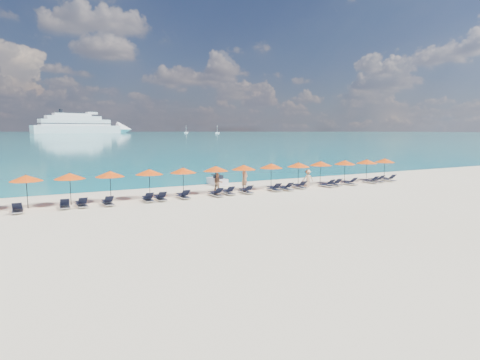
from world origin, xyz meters
name	(u,v)px	position (x,y,z in m)	size (l,w,h in m)	color
ground	(259,201)	(0.00, 0.00, 0.00)	(1400.00, 1400.00, 0.00)	beige
sea	(39,133)	(0.00, 660.00, 0.01)	(1600.00, 1300.00, 0.01)	#1FA9B2
cruise_ship	(86,126)	(61.35, 606.53, 10.60)	(147.67, 57.33, 40.74)	white
sailboat_near	(186,132)	(198.64, 557.93, 1.19)	(6.30, 2.10, 11.56)	white
sailboat_far	(217,133)	(219.86, 490.23, 1.16)	(6.15, 2.05, 11.27)	white
jetski	(217,181)	(0.84, 9.19, 0.38)	(1.10, 2.66, 0.93)	silver
beachgoer_a	(245,178)	(1.78, 5.53, 0.97)	(0.71, 0.46, 1.94)	tan
beachgoer_b	(218,183)	(-1.07, 4.89, 0.81)	(0.78, 0.45, 1.61)	tan
beachgoer_c	(308,178)	(7.42, 3.96, 0.80)	(1.04, 0.48, 1.61)	tan
umbrella_1	(26,178)	(-14.97, 4.68, 2.02)	(2.10, 2.10, 2.28)	black
umbrella_2	(70,176)	(-12.33, 4.59, 2.02)	(2.10, 2.10, 2.28)	black
umbrella_3	(110,174)	(-9.65, 4.66, 2.02)	(2.10, 2.10, 2.28)	black
umbrella_4	(149,172)	(-6.78, 4.76, 2.02)	(2.10, 2.10, 2.28)	black
umbrella_5	(183,170)	(-4.14, 4.68, 2.02)	(2.10, 2.10, 2.28)	black
umbrella_6	(216,169)	(-1.30, 4.79, 2.02)	(2.10, 2.10, 2.28)	black
umbrella_7	(244,167)	(1.26, 4.73, 2.02)	(2.10, 2.10, 2.28)	black
umbrella_8	(271,166)	(4.02, 4.76, 2.02)	(2.10, 2.10, 2.28)	black
umbrella_9	(298,165)	(6.81, 4.60, 2.02)	(2.10, 2.10, 2.28)	black
umbrella_10	(321,163)	(9.48, 4.77, 2.02)	(2.10, 2.10, 2.28)	black
umbrella_11	(345,162)	(12.37, 4.65, 2.02)	(2.10, 2.10, 2.28)	black
umbrella_12	(367,161)	(15.12, 4.52, 2.02)	(2.10, 2.10, 2.28)	black
umbrella_13	(385,160)	(17.70, 4.60, 2.02)	(2.10, 2.10, 2.28)	black
lounger_2	(18,209)	(-15.54, 3.31, 0.24)	(0.63, 1.70, 0.66)	silver
lounger_3	(65,205)	(-12.82, 3.50, 0.24)	(0.68, 1.72, 0.66)	silver
lounger_4	(82,204)	(-11.77, 3.44, 0.24)	(0.70, 1.73, 0.66)	silver
lounger_5	(108,202)	(-10.12, 3.27, 0.24)	(0.66, 1.71, 0.66)	silver
lounger_6	(148,199)	(-7.31, 3.41, 0.24)	(0.71, 1.73, 0.66)	silver
lounger_7	(161,197)	(-6.36, 3.42, 0.24)	(0.68, 1.72, 0.66)	silver
lounger_8	(183,196)	(-4.59, 3.47, 0.24)	(0.66, 1.71, 0.66)	silver
lounger_9	(216,193)	(-1.99, 3.26, 0.24)	(0.71, 1.73, 0.66)	silver
lounger_10	(228,192)	(-0.80, 3.56, 0.24)	(0.66, 1.71, 0.66)	silver
lounger_11	(246,191)	(0.77, 3.42, 0.24)	(0.64, 1.71, 0.66)	silver
lounger_12	(274,188)	(3.50, 3.43, 0.24)	(0.71, 1.73, 0.66)	silver
lounger_13	(286,188)	(4.58, 3.28, 0.24)	(0.66, 1.71, 0.66)	silver
lounger_14	(299,186)	(6.25, 3.62, 0.24)	(0.69, 1.72, 0.66)	silver
lounger_15	(327,184)	(9.03, 3.27, 0.24)	(0.79, 1.75, 0.66)	silver
lounger_16	(335,184)	(10.09, 3.43, 0.24)	(0.72, 1.73, 0.66)	silver
lounger_17	(349,182)	(11.80, 3.35, 0.24)	(0.74, 1.74, 0.66)	silver
lounger_18	(371,181)	(14.51, 3.29, 0.24)	(0.71, 1.73, 0.66)	silver
lounger_19	(376,180)	(15.52, 3.54, 0.24)	(0.77, 1.75, 0.66)	silver
lounger_20	(389,179)	(17.19, 3.54, 0.24)	(0.77, 1.75, 0.66)	silver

